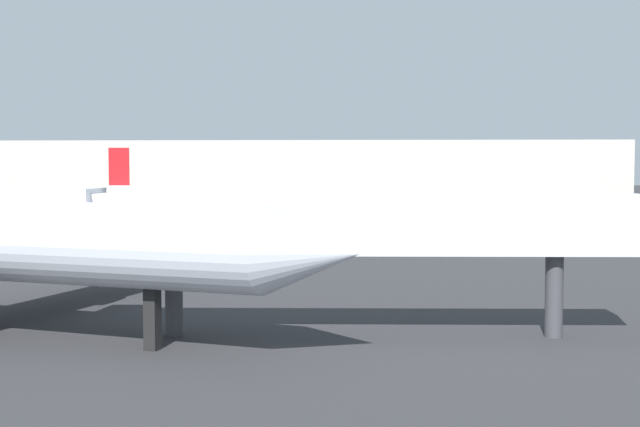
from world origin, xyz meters
The scene contains 3 objects.
airplane_far_right centered at (-20.98, 84.20, 3.17)m, with size 28.45×20.28×8.97m.
jet_bridge centered at (-5.33, 23.58, 4.38)m, with size 23.73×2.91×5.87m.
terminal_building centered at (-12.12, 121.93, 5.37)m, with size 97.57×20.97×10.74m, color beige.
Camera 1 is at (-3.41, -8.08, 6.69)m, focal length 45.36 mm.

